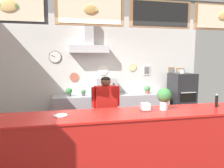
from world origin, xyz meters
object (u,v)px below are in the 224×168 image
Objects in this scene: espresso_machine at (106,86)px; basil_vase at (164,98)px; pizza_oven at (181,99)px; pepper_grinder at (217,100)px; shop_worker at (106,109)px; potted_sage at (147,89)px; potted_rosemary at (69,92)px; condiment_plate at (60,115)px; potted_thyme at (83,92)px; napkin_holder at (145,107)px.

basil_vase is at bearing -75.08° from espresso_machine.
pizza_oven reaches higher than pepper_grinder.
espresso_machine is 2.73m from pepper_grinder.
shop_worker reaches higher than potted_sage.
basil_vase is (-0.99, 0.01, 0.09)m from pepper_grinder.
potted_rosemary is at bearing -179.83° from potted_sage.
pizza_oven reaches higher than condiment_plate.
pepper_grinder is at bearing -41.30° from potted_rosemary.
potted_thyme is at bearing -179.86° from espresso_machine.
pepper_grinder is 0.99m from basil_vase.
shop_worker is 9.23× the size of potted_thyme.
condiment_plate is (-1.08, -2.24, -0.11)m from espresso_machine.
napkin_holder is 0.35m from basil_vase.
potted_rosemary reaches higher than potted_thyme.
pizza_oven is at bearing 53.35° from basil_vase.
potted_sage is 2.28m from pepper_grinder.
basil_vase is (0.31, -0.03, 0.15)m from napkin_holder.
condiment_plate is at bearing 45.22° from shop_worker.
napkin_holder is at bearing 2.02° from condiment_plate.
potted_rosemary is 2.52m from napkin_holder.
espresso_machine reaches higher than condiment_plate.
pizza_oven reaches higher than potted_rosemary.
potted_rosemary is at bearing 119.39° from napkin_holder.
basil_vase is (1.55, -2.22, 0.20)m from potted_rosemary.
pepper_grinder is at bearing -54.67° from espresso_machine.
basil_vase is at bearing 118.02° from shop_worker.
pizza_oven is 4.36× the size of basil_vase.
potted_thyme reaches higher than condiment_plate.
napkin_holder is (0.47, -1.09, 0.29)m from shop_worker.
napkin_holder is at bearing -112.16° from potted_sage.
shop_worker is (-2.37, -1.02, 0.07)m from pizza_oven.
potted_sage is at bearing 67.84° from napkin_holder.
potted_sage is at bearing 0.17° from potted_rosemary.
napkin_holder is 0.45× the size of basil_vase.
napkin_holder is (-1.30, 0.03, -0.06)m from pepper_grinder.
potted_sage is at bearing 174.83° from pizza_oven.
pizza_oven is 2.58m from shop_worker.
pepper_grinder reaches higher than potted_sage.
pizza_oven reaches higher than basil_vase.
potted_thyme is 0.78× the size of potted_sage.
pepper_grinder is (2.54, -2.23, 0.11)m from potted_rosemary.
pizza_oven is 2.22m from espresso_machine.
shop_worker reaches higher than pepper_grinder.
pizza_oven is 3.16m from potted_rosemary.
espresso_machine reaches higher than potted_sage.
espresso_machine is at bearing 0.14° from potted_thyme.
shop_worker is 1.43m from basil_vase.
potted_thyme is at bearing 134.23° from pepper_grinder.
napkin_holder is at bearing -132.02° from pizza_oven.
potted_sage reaches higher than potted_rosemary.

